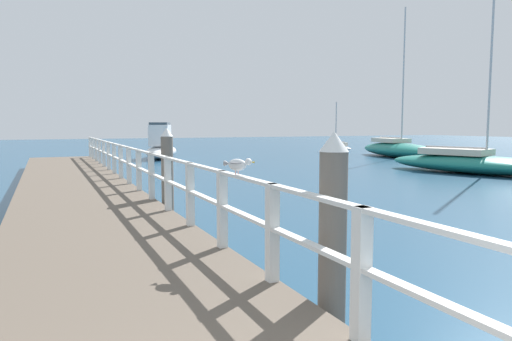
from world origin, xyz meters
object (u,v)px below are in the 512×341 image
at_px(seagull_foreground, 238,164).
at_px(boat_4, 475,163).
at_px(dock_piling_near, 333,239).
at_px(boat_5, 161,146).
at_px(dock_piling_far, 167,174).
at_px(boat_0, 337,147).
at_px(boat_3, 397,149).

distance_m(seagull_foreground, boat_4, 18.79).
xyz_separation_m(dock_piling_near, boat_4, (15.52, 11.50, -0.61)).
bearing_deg(boat_4, dock_piling_near, 19.43).
bearing_deg(boat_5, seagull_foreground, 98.21).
relative_size(dock_piling_far, seagull_foreground, 4.90).
height_order(dock_piling_near, boat_4, boat_4).
xyz_separation_m(boat_4, boat_5, (-10.91, 16.00, 0.33)).
xyz_separation_m(boat_0, boat_4, (-5.42, -19.09, 0.18)).
bearing_deg(dock_piling_near, dock_piling_far, 90.00).
relative_size(dock_piling_near, seagull_foreground, 4.90).
height_order(seagull_foreground, boat_3, boat_3).
height_order(seagull_foreground, boat_5, boat_5).
relative_size(seagull_foreground, boat_4, 0.04).
xyz_separation_m(dock_piling_far, boat_3, (19.88, 14.85, -0.53)).
bearing_deg(seagull_foreground, boat_0, -154.39).
distance_m(dock_piling_far, boat_5, 21.17).
bearing_deg(dock_piling_near, boat_5, 80.49).
distance_m(seagull_foreground, boat_0, 36.04).
xyz_separation_m(dock_piling_far, boat_0, (20.94, 23.75, -0.79)).
bearing_deg(boat_0, dock_piling_near, -121.84).
bearing_deg(boat_3, seagull_foreground, 53.44).
bearing_deg(seagull_foreground, dock_piling_far, -122.17).
height_order(boat_0, boat_3, boat_3).
bearing_deg(boat_3, boat_0, -88.12).
xyz_separation_m(dock_piling_near, boat_5, (4.61, 27.50, -0.29)).
height_order(seagull_foreground, boat_0, boat_0).
bearing_deg(boat_5, dock_piling_near, 99.57).
bearing_deg(boat_5, boat_0, -150.21).
bearing_deg(boat_3, boat_5, -12.19).
bearing_deg(boat_4, dock_piling_far, -0.39).
height_order(dock_piling_far, boat_0, boat_0).
distance_m(dock_piling_far, boat_4, 16.22).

